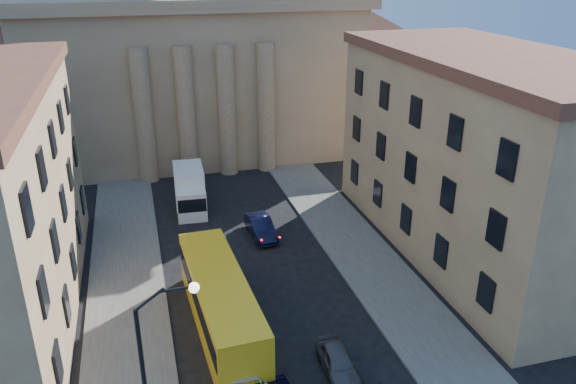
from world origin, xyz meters
The scene contains 9 objects.
sidewalk_left centered at (-8.50, 18.00, 0.07)m, with size 5.00×60.00×0.15m, color #4F4C48.
sidewalk_right centered at (8.50, 18.00, 0.07)m, with size 5.00×60.00×0.15m, color #4F4C48.
church centered at (0.00, 55.47, 11.88)m, with size 68.02×28.76×36.60m.
building_right centered at (17.00, 22.00, 7.42)m, with size 11.60×26.60×14.70m.
street_lamp centered at (-6.97, 8.00, 5.29)m, with size 2.62×0.44×8.83m.
car_right_far centered at (2.31, 11.29, 0.69)m, with size 1.62×4.02×1.37m, color #49484D.
car_right_distant centered at (1.93, 27.94, 0.78)m, with size 1.65×4.74×1.56m, color black.
city_bus centered at (-3.04, 16.75, 1.90)m, with size 3.50×12.65×3.53m.
box_truck centered at (-2.83, 34.95, 1.65)m, with size 2.81×6.48×3.49m.
Camera 1 is at (-6.68, -11.14, 20.59)m, focal length 35.00 mm.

